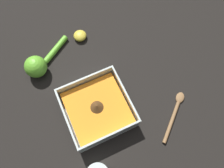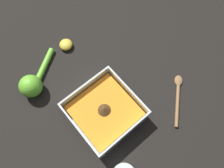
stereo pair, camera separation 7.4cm
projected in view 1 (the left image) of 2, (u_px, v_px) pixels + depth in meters
ground_plane at (85, 114)px, 0.73m from camera, size 4.00×4.00×0.00m
square_dish at (97, 109)px, 0.72m from camera, size 0.21×0.21×0.07m
lemon_squeezer at (38, 65)px, 0.76m from camera, size 0.14×0.18×0.08m
lemon_half at (80, 36)px, 0.83m from camera, size 0.05×0.05×0.03m
wooden_spoon at (175, 113)px, 0.73m from camera, size 0.14×0.15×0.01m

